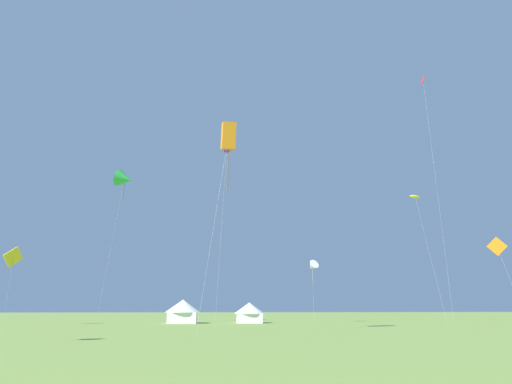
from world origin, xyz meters
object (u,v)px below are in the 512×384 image
at_px(kite_orange_diamond, 497,247).
at_px(kite_yellow_diamond, 13,257).
at_px(kite_orange_box, 228,136).
at_px(kite_purple_diamond, 226,156).
at_px(kite_red_diamond, 425,94).
at_px(kite_yellow_parafoil, 415,197).
at_px(festival_tent_left, 249,312).
at_px(kite_green_delta, 125,179).
at_px(festival_tent_center, 183,310).
at_px(kite_white_delta, 312,266).

xyz_separation_m(kite_orange_diamond, kite_yellow_diamond, (-59.24, 11.48, -0.61)).
distance_m(kite_orange_box, kite_purple_diamond, 14.75).
xyz_separation_m(kite_red_diamond, kite_orange_diamond, (0.89, -9.56, -25.47)).
bearing_deg(kite_orange_diamond, kite_orange_box, -165.85).
height_order(kite_yellow_parafoil, festival_tent_left, kite_yellow_parafoil).
xyz_separation_m(kite_yellow_parafoil, kite_orange_diamond, (0.30, -17.25, -10.74)).
relative_size(kite_green_delta, kite_yellow_diamond, 2.34).
bearing_deg(festival_tent_center, kite_yellow_diamond, -165.05).
height_order(kite_orange_box, kite_yellow_diamond, kite_orange_box).
bearing_deg(kite_yellow_parafoil, kite_green_delta, 179.58).
bearing_deg(kite_orange_box, kite_purple_diamond, 89.07).
bearing_deg(kite_green_delta, festival_tent_left, -0.89).
relative_size(kite_yellow_parafoil, kite_white_delta, 2.16).
bearing_deg(festival_tent_center, kite_orange_diamond, -24.75).
bearing_deg(kite_white_delta, kite_orange_box, -118.74).
bearing_deg(kite_orange_box, kite_red_diamond, 29.43).
distance_m(kite_red_diamond, kite_green_delta, 49.01).
distance_m(kite_green_delta, festival_tent_left, 27.92).
bearing_deg(kite_white_delta, kite_green_delta, -179.46).
bearing_deg(kite_green_delta, kite_orange_diamond, -20.35).
bearing_deg(kite_red_diamond, kite_yellow_diamond, 178.11).
relative_size(kite_yellow_diamond, festival_tent_left, 2.21).
height_order(kite_green_delta, festival_tent_center, kite_green_delta).
bearing_deg(festival_tent_left, kite_white_delta, 3.38).
distance_m(kite_white_delta, festival_tent_left, 11.94).
xyz_separation_m(kite_red_diamond, kite_white_delta, (-17.10, 8.31, -26.22)).
bearing_deg(kite_white_delta, kite_yellow_parafoil, -2.00).
height_order(kite_orange_box, festival_tent_center, kite_orange_box).
xyz_separation_m(kite_orange_box, kite_yellow_parafoil, (31.96, 25.38, 1.65)).
bearing_deg(kite_red_diamond, kite_white_delta, 154.08).
height_order(kite_green_delta, kite_orange_diamond, kite_green_delta).
bearing_deg(festival_tent_left, festival_tent_center, 180.00).
distance_m(kite_purple_diamond, festival_tent_center, 23.33).
bearing_deg(kite_red_diamond, festival_tent_left, 163.99).
xyz_separation_m(kite_red_diamond, kite_purple_diamond, (-31.12, -3.35, -12.94)).
distance_m(kite_orange_diamond, festival_tent_center, 41.93).
distance_m(kite_yellow_diamond, festival_tent_left, 32.66).
distance_m(kite_white_delta, kite_purple_diamond, 22.56).
xyz_separation_m(kite_yellow_parafoil, kite_purple_diamond, (-31.72, -11.04, 1.79)).
bearing_deg(kite_red_diamond, festival_tent_center, 168.08).
bearing_deg(kite_purple_diamond, kite_yellow_diamond, 169.04).
relative_size(kite_white_delta, festival_tent_center, 1.84).
bearing_deg(kite_green_delta, kite_purple_diamond, -36.43).
height_order(kite_orange_box, kite_purple_diamond, kite_purple_diamond).
distance_m(kite_yellow_parafoil, festival_tent_center, 41.33).
height_order(kite_white_delta, festival_tent_center, kite_white_delta).
bearing_deg(festival_tent_center, kite_red_diamond, -11.92).
bearing_deg(festival_tent_left, kite_yellow_parafoil, -0.08).
xyz_separation_m(kite_red_diamond, kite_yellow_parafoil, (0.60, 7.69, -14.73)).
distance_m(kite_orange_diamond, kite_yellow_diamond, 60.34).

